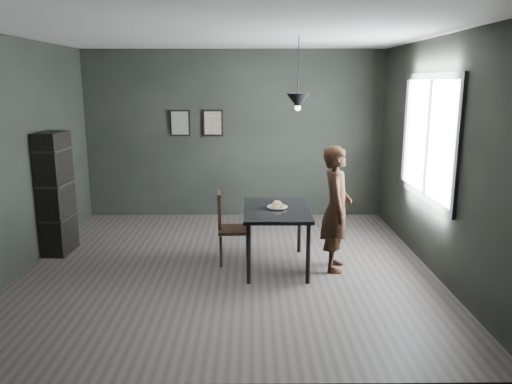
{
  "coord_description": "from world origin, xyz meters",
  "views": [
    {
      "loc": [
        0.3,
        -5.93,
        2.28
      ],
      "look_at": [
        0.35,
        0.05,
        0.95
      ],
      "focal_mm": 35.0,
      "sensor_mm": 36.0,
      "label": 1
    }
  ],
  "objects_px": {
    "white_plate": "(277,208)",
    "wood_chair": "(228,222)",
    "shelf_unit": "(56,193)",
    "pendant_lamp": "(298,101)",
    "cafe_table": "(276,215)",
    "woman": "(336,209)"
  },
  "relations": [
    {
      "from": "pendant_lamp",
      "to": "wood_chair",
      "type": "bearing_deg",
      "value": 176.05
    },
    {
      "from": "cafe_table",
      "to": "white_plate",
      "type": "xyz_separation_m",
      "value": [
        0.01,
        0.03,
        0.08
      ]
    },
    {
      "from": "white_plate",
      "to": "woman",
      "type": "bearing_deg",
      "value": -8.86
    },
    {
      "from": "woman",
      "to": "pendant_lamp",
      "type": "relative_size",
      "value": 1.78
    },
    {
      "from": "cafe_table",
      "to": "pendant_lamp",
      "type": "distance_m",
      "value": 1.41
    },
    {
      "from": "white_plate",
      "to": "wood_chair",
      "type": "xyz_separation_m",
      "value": [
        -0.62,
        0.13,
        -0.22
      ]
    },
    {
      "from": "woman",
      "to": "pendant_lamp",
      "type": "height_order",
      "value": "pendant_lamp"
    },
    {
      "from": "cafe_table",
      "to": "pendant_lamp",
      "type": "xyz_separation_m",
      "value": [
        0.25,
        0.1,
        1.38
      ]
    },
    {
      "from": "wood_chair",
      "to": "shelf_unit",
      "type": "height_order",
      "value": "shelf_unit"
    },
    {
      "from": "wood_chair",
      "to": "cafe_table",
      "type": "bearing_deg",
      "value": -17.82
    },
    {
      "from": "cafe_table",
      "to": "shelf_unit",
      "type": "height_order",
      "value": "shelf_unit"
    },
    {
      "from": "white_plate",
      "to": "shelf_unit",
      "type": "distance_m",
      "value": 2.98
    },
    {
      "from": "wood_chair",
      "to": "pendant_lamp",
      "type": "distance_m",
      "value": 1.75
    },
    {
      "from": "cafe_table",
      "to": "woman",
      "type": "xyz_separation_m",
      "value": [
        0.72,
        -0.08,
        0.1
      ]
    },
    {
      "from": "woman",
      "to": "shelf_unit",
      "type": "bearing_deg",
      "value": 88.3
    },
    {
      "from": "shelf_unit",
      "to": "pendant_lamp",
      "type": "bearing_deg",
      "value": -5.36
    },
    {
      "from": "white_plate",
      "to": "pendant_lamp",
      "type": "distance_m",
      "value": 1.32
    },
    {
      "from": "cafe_table",
      "to": "white_plate",
      "type": "distance_m",
      "value": 0.09
    },
    {
      "from": "woman",
      "to": "shelf_unit",
      "type": "distance_m",
      "value": 3.7
    },
    {
      "from": "shelf_unit",
      "to": "wood_chair",
      "type": "bearing_deg",
      "value": -7.09
    },
    {
      "from": "cafe_table",
      "to": "wood_chair",
      "type": "distance_m",
      "value": 0.64
    },
    {
      "from": "white_plate",
      "to": "cafe_table",
      "type": "bearing_deg",
      "value": -109.66
    }
  ]
}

